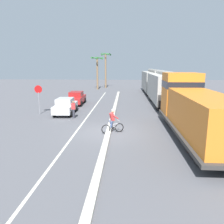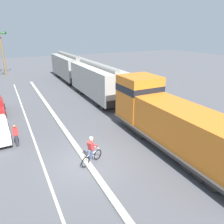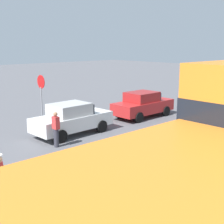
{
  "view_description": "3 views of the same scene",
  "coord_description": "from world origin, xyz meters",
  "px_view_note": "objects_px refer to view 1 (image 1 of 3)",
  "views": [
    {
      "loc": [
        1.17,
        -15.32,
        4.79
      ],
      "look_at": [
        0.17,
        1.17,
        1.26
      ],
      "focal_mm": 35.0,
      "sensor_mm": 36.0,
      "label": 1
    },
    {
      "loc": [
        -3.7,
        -10.8,
        7.57
      ],
      "look_at": [
        3.25,
        2.96,
        1.75
      ],
      "focal_mm": 35.0,
      "sensor_mm": 36.0,
      "label": 2
    },
    {
      "loc": [
        8.06,
        -3.17,
        4.56
      ],
      "look_at": [
        -3.25,
        7.2,
        1.2
      ],
      "focal_mm": 50.0,
      "sensor_mm": 36.0,
      "label": 3
    }
  ],
  "objects_px": {
    "hopper_car_lead": "(163,88)",
    "parked_car_red": "(77,98)",
    "hopper_car_middle": "(152,81)",
    "locomotive": "(193,110)",
    "pedestrian_by_cars": "(74,109)",
    "parked_car_white": "(65,106)",
    "cyclist": "(112,122)",
    "palm_tree_far": "(97,65)",
    "palm_tree_near": "(105,64)",
    "stop_sign": "(39,94)"
  },
  "relations": [
    {
      "from": "cyclist",
      "to": "parked_car_red",
      "type": "bearing_deg",
      "value": 114.19
    },
    {
      "from": "hopper_car_lead",
      "to": "cyclist",
      "type": "height_order",
      "value": "hopper_car_lead"
    },
    {
      "from": "hopper_car_middle",
      "to": "pedestrian_by_cars",
      "type": "height_order",
      "value": "hopper_car_middle"
    },
    {
      "from": "parked_car_white",
      "to": "palm_tree_near",
      "type": "bearing_deg",
      "value": 86.37
    },
    {
      "from": "parked_car_white",
      "to": "parked_car_red",
      "type": "height_order",
      "value": "same"
    },
    {
      "from": "parked_car_white",
      "to": "pedestrian_by_cars",
      "type": "bearing_deg",
      "value": -54.65
    },
    {
      "from": "stop_sign",
      "to": "hopper_car_lead",
      "type": "bearing_deg",
      "value": 25.55
    },
    {
      "from": "stop_sign",
      "to": "palm_tree_far",
      "type": "height_order",
      "value": "palm_tree_far"
    },
    {
      "from": "cyclist",
      "to": "stop_sign",
      "type": "xyz_separation_m",
      "value": [
        -7.64,
        5.76,
        1.21
      ]
    },
    {
      "from": "palm_tree_near",
      "to": "pedestrian_by_cars",
      "type": "relative_size",
      "value": 4.67
    },
    {
      "from": "parked_car_white",
      "to": "parked_car_red",
      "type": "xyz_separation_m",
      "value": [
        -0.12,
        5.56,
        0.0
      ]
    },
    {
      "from": "hopper_car_lead",
      "to": "palm_tree_near",
      "type": "bearing_deg",
      "value": 113.89
    },
    {
      "from": "hopper_car_middle",
      "to": "parked_car_red",
      "type": "height_order",
      "value": "hopper_car_middle"
    },
    {
      "from": "hopper_car_lead",
      "to": "hopper_car_middle",
      "type": "relative_size",
      "value": 1.0
    },
    {
      "from": "hopper_car_lead",
      "to": "hopper_car_middle",
      "type": "bearing_deg",
      "value": 90.0
    },
    {
      "from": "parked_car_red",
      "to": "pedestrian_by_cars",
      "type": "relative_size",
      "value": 2.6
    },
    {
      "from": "parked_car_white",
      "to": "palm_tree_far",
      "type": "distance_m",
      "value": 23.48
    },
    {
      "from": "hopper_car_middle",
      "to": "pedestrian_by_cars",
      "type": "xyz_separation_m",
      "value": [
        -9.41,
        -19.44,
        -1.23
      ]
    },
    {
      "from": "hopper_car_lead",
      "to": "stop_sign",
      "type": "distance_m",
      "value": 14.65
    },
    {
      "from": "hopper_car_middle",
      "to": "palm_tree_far",
      "type": "distance_m",
      "value": 12.01
    },
    {
      "from": "cyclist",
      "to": "palm_tree_near",
      "type": "bearing_deg",
      "value": 95.98
    },
    {
      "from": "stop_sign",
      "to": "locomotive",
      "type": "bearing_deg",
      "value": -23.82
    },
    {
      "from": "stop_sign",
      "to": "pedestrian_by_cars",
      "type": "xyz_separation_m",
      "value": [
        3.81,
        -1.52,
        -1.18
      ]
    },
    {
      "from": "hopper_car_middle",
      "to": "locomotive",
      "type": "bearing_deg",
      "value": -90.0
    },
    {
      "from": "hopper_car_middle",
      "to": "palm_tree_far",
      "type": "xyz_separation_m",
      "value": [
        -10.34,
        5.39,
        2.86
      ]
    },
    {
      "from": "palm_tree_far",
      "to": "hopper_car_middle",
      "type": "bearing_deg",
      "value": -27.56
    },
    {
      "from": "hopper_car_lead",
      "to": "cyclist",
      "type": "xyz_separation_m",
      "value": [
        -5.58,
        -12.07,
        -1.26
      ]
    },
    {
      "from": "parked_car_white",
      "to": "cyclist",
      "type": "relative_size",
      "value": 2.48
    },
    {
      "from": "hopper_car_lead",
      "to": "palm_tree_far",
      "type": "bearing_deg",
      "value": 121.31
    },
    {
      "from": "hopper_car_lead",
      "to": "parked_car_white",
      "type": "distance_m",
      "value": 12.33
    },
    {
      "from": "hopper_car_middle",
      "to": "stop_sign",
      "type": "distance_m",
      "value": 22.27
    },
    {
      "from": "hopper_car_middle",
      "to": "parked_car_white",
      "type": "relative_size",
      "value": 2.49
    },
    {
      "from": "hopper_car_middle",
      "to": "pedestrian_by_cars",
      "type": "relative_size",
      "value": 6.54
    },
    {
      "from": "parked_car_red",
      "to": "cyclist",
      "type": "bearing_deg",
      "value": -65.81
    },
    {
      "from": "locomotive",
      "to": "hopper_car_lead",
      "type": "distance_m",
      "value": 12.16
    },
    {
      "from": "locomotive",
      "to": "palm_tree_far",
      "type": "bearing_deg",
      "value": 109.52
    },
    {
      "from": "hopper_car_lead",
      "to": "parked_car_white",
      "type": "relative_size",
      "value": 2.49
    },
    {
      "from": "hopper_car_lead",
      "to": "parked_car_red",
      "type": "bearing_deg",
      "value": -177.04
    },
    {
      "from": "hopper_car_lead",
      "to": "locomotive",
      "type": "bearing_deg",
      "value": -90.0
    },
    {
      "from": "cyclist",
      "to": "palm_tree_far",
      "type": "xyz_separation_m",
      "value": [
        -4.76,
        29.07,
        4.12
      ]
    },
    {
      "from": "parked_car_white",
      "to": "locomotive",
      "type": "bearing_deg",
      "value": -29.59
    },
    {
      "from": "palm_tree_far",
      "to": "pedestrian_by_cars",
      "type": "bearing_deg",
      "value": -87.87
    },
    {
      "from": "pedestrian_by_cars",
      "to": "hopper_car_middle",
      "type": "bearing_deg",
      "value": 64.17
    },
    {
      "from": "pedestrian_by_cars",
      "to": "parked_car_white",
      "type": "bearing_deg",
      "value": 125.35
    },
    {
      "from": "locomotive",
      "to": "hopper_car_middle",
      "type": "distance_m",
      "value": 23.76
    },
    {
      "from": "palm_tree_far",
      "to": "cyclist",
      "type": "bearing_deg",
      "value": -80.71
    },
    {
      "from": "hopper_car_middle",
      "to": "parked_car_red",
      "type": "bearing_deg",
      "value": -131.49
    },
    {
      "from": "parked_car_white",
      "to": "cyclist",
      "type": "bearing_deg",
      "value": -49.68
    },
    {
      "from": "palm_tree_far",
      "to": "pedestrian_by_cars",
      "type": "height_order",
      "value": "palm_tree_far"
    },
    {
      "from": "stop_sign",
      "to": "pedestrian_by_cars",
      "type": "height_order",
      "value": "stop_sign"
    }
  ]
}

